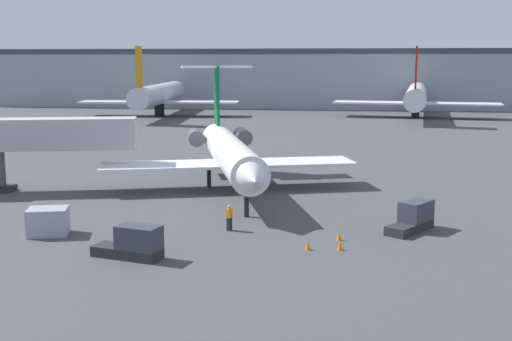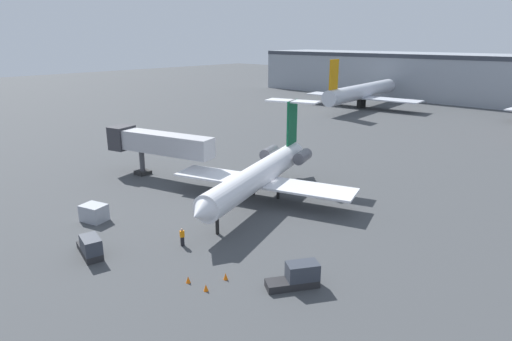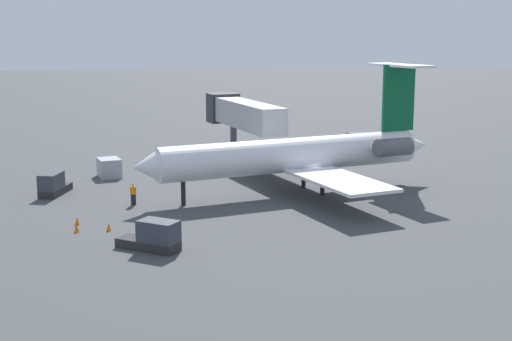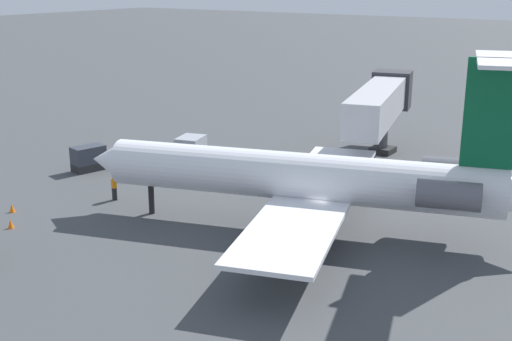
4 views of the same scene
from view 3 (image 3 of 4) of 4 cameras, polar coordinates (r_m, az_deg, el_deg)
name	(u,v)px [view 3 (image 3 of 4)]	position (r m, az deg, el deg)	size (l,w,h in m)	color
ground_plane	(303,193)	(58.72, 3.78, -1.82)	(400.00, 400.00, 0.10)	#424447
regional_jet	(301,153)	(57.95, 3.65, 1.41)	(21.96, 26.36, 10.37)	white
jet_bridge	(241,114)	(73.48, -1.21, 4.58)	(16.05, 6.70, 6.42)	#ADADB2
ground_crew_marshaller	(133,194)	(54.98, -9.88, -1.89)	(0.40, 0.47, 1.69)	black
baggage_tug_lead	(53,185)	(59.74, -16.05, -1.14)	(4.22, 2.34, 1.90)	#262628
baggage_tug_trailing	(154,237)	(43.49, -8.24, -5.33)	(3.43, 4.09, 1.90)	#262628
cargo_container_uld	(109,168)	(66.05, -11.76, 0.22)	(2.84, 2.45, 1.72)	#999EA8
traffic_cone_near	(77,221)	(50.28, -14.24, -3.97)	(0.36, 0.36, 0.55)	orange
traffic_cone_mid	(77,228)	(48.47, -14.28, -4.54)	(0.36, 0.36, 0.55)	orange
traffic_cone_far	(109,227)	(48.33, -11.80, -4.47)	(0.36, 0.36, 0.55)	orange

